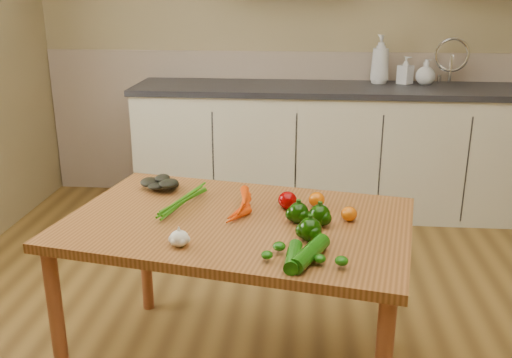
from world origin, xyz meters
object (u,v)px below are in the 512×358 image
object	(u,v)px
pepper_b	(320,215)
zucchini_a	(310,253)
carrot_bunch	(222,203)
tomato_b	(317,199)
table	(238,237)
soap_bottle_c	(426,72)
pepper_a	(298,213)
tomato_c	(349,214)
soap_bottle_b	(405,70)
pepper_c	(310,230)
tomato_a	(288,200)
garlic_bulb	(179,238)
leafy_greens	(160,180)
soap_bottle_a	(380,59)
zucchini_b	(293,257)

from	to	relation	value
pepper_b	zucchini_a	distance (m)	0.30
carrot_bunch	tomato_b	bearing A→B (deg)	23.51
table	soap_bottle_c	bearing A→B (deg)	73.26
pepper_a	tomato_c	size ratio (longest dim) A/B	1.30
soap_bottle_b	pepper_c	xyz separation A→B (m)	(-0.66, -2.27, -0.26)
tomato_b	tomato_c	world-z (taller)	tomato_b
pepper_a	tomato_c	xyz separation A→B (m)	(0.19, 0.04, -0.01)
tomato_c	zucchini_a	xyz separation A→B (m)	(-0.15, -0.35, -0.00)
pepper_a	tomato_a	distance (m)	0.15
tomato_c	soap_bottle_b	bearing A→B (deg)	76.06
soap_bottle_b	garlic_bulb	xyz separation A→B (m)	(-1.11, -2.35, -0.27)
table	leafy_greens	bearing A→B (deg)	151.89
soap_bottle_a	zucchini_b	size ratio (longest dim) A/B	1.97
soap_bottle_c	soap_bottle_b	bearing A→B (deg)	98.25
tomato_a	tomato_c	xyz separation A→B (m)	(0.24, -0.11, -0.01)
pepper_b	tomato_b	world-z (taller)	pepper_b
pepper_c	tomato_c	size ratio (longest dim) A/B	1.36
zucchini_b	pepper_c	bearing A→B (deg)	73.61
tomato_a	garlic_bulb	bearing A→B (deg)	-132.64
soap_bottle_b	tomato_b	size ratio (longest dim) A/B	2.90
carrot_bunch	leafy_greens	xyz separation A→B (m)	(-0.31, 0.23, 0.01)
soap_bottle_b	tomato_c	xyz separation A→B (m)	(-0.51, -2.07, -0.27)
pepper_b	soap_bottle_a	bearing A→B (deg)	78.15
soap_bottle_c	carrot_bunch	size ratio (longest dim) A/B	0.71
carrot_bunch	tomato_a	xyz separation A→B (m)	(0.26, 0.05, 0.00)
carrot_bunch	pepper_b	bearing A→B (deg)	-5.55
leafy_greens	tomato_a	world-z (taller)	leafy_greens
soap_bottle_b	carrot_bunch	size ratio (longest dim) A/B	0.79
pepper_a	garlic_bulb	bearing A→B (deg)	-149.16
table	zucchini_a	size ratio (longest dim) A/B	6.50
zucchini_b	zucchini_a	bearing A→B (deg)	24.52
pepper_a	zucchini_b	xyz separation A→B (m)	(-0.01, -0.34, -0.02)
tomato_c	pepper_b	bearing A→B (deg)	-153.28
leafy_greens	zucchini_b	distance (m)	0.90
tomato_a	carrot_bunch	bearing A→B (deg)	-168.04
carrot_bunch	pepper_c	xyz separation A→B (m)	(0.35, -0.25, 0.01)
garlic_bulb	zucchini_a	distance (m)	0.45
zucchini_a	soap_bottle_c	bearing A→B (deg)	71.59
soap_bottle_b	soap_bottle_c	distance (m)	0.14
soap_bottle_a	soap_bottle_c	xyz separation A→B (m)	(0.31, -0.03, -0.08)
soap_bottle_b	pepper_b	world-z (taller)	soap_bottle_b
soap_bottle_a	tomato_b	size ratio (longest dim) A/B	5.09
tomato_b	leafy_greens	bearing A→B (deg)	168.05
carrot_bunch	zucchini_b	distance (m)	0.52
garlic_bulb	pepper_a	size ratio (longest dim) A/B	0.84
soap_bottle_c	tomato_b	distance (m)	2.08
pepper_c	tomato_b	world-z (taller)	pepper_c
garlic_bulb	pepper_c	distance (m)	0.46
carrot_bunch	soap_bottle_a	bearing A→B (deg)	78.40
soap_bottle_c	pepper_c	size ratio (longest dim) A/B	2.06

